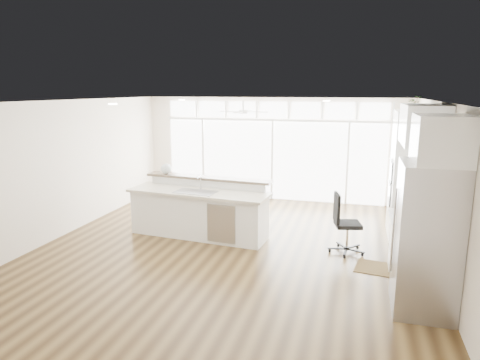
# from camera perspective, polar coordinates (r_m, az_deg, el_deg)

# --- Properties ---
(floor) EXTENTS (7.00, 8.00, 0.02)m
(floor) POSITION_cam_1_polar(r_m,az_deg,el_deg) (7.98, -1.41, -9.42)
(floor) COLOR #3A2711
(floor) RESTS_ON ground
(ceiling) EXTENTS (7.00, 8.00, 0.02)m
(ceiling) POSITION_cam_1_polar(r_m,az_deg,el_deg) (7.43, -1.52, 10.42)
(ceiling) COLOR white
(ceiling) RESTS_ON wall_back
(wall_back) EXTENTS (7.00, 0.04, 2.70)m
(wall_back) POSITION_cam_1_polar(r_m,az_deg,el_deg) (11.42, 4.43, 4.15)
(wall_back) COLOR white
(wall_back) RESTS_ON floor
(wall_front) EXTENTS (7.00, 0.04, 2.70)m
(wall_front) POSITION_cam_1_polar(r_m,az_deg,el_deg) (4.10, -18.36, -10.95)
(wall_front) COLOR white
(wall_front) RESTS_ON floor
(wall_left) EXTENTS (0.04, 8.00, 2.70)m
(wall_left) POSITION_cam_1_polar(r_m,az_deg,el_deg) (9.23, -22.74, 1.37)
(wall_left) COLOR white
(wall_left) RESTS_ON floor
(wall_right) EXTENTS (0.04, 8.00, 2.70)m
(wall_right) POSITION_cam_1_polar(r_m,az_deg,el_deg) (7.39, 25.48, -1.33)
(wall_right) COLOR white
(wall_right) RESTS_ON floor
(glass_wall) EXTENTS (5.80, 0.06, 2.08)m
(glass_wall) POSITION_cam_1_polar(r_m,az_deg,el_deg) (11.41, 4.35, 2.62)
(glass_wall) COLOR white
(glass_wall) RESTS_ON wall_back
(transom_row) EXTENTS (5.90, 0.06, 0.40)m
(transom_row) POSITION_cam_1_polar(r_m,az_deg,el_deg) (11.27, 4.45, 9.31)
(transom_row) COLOR white
(transom_row) RESTS_ON wall_back
(desk_window) EXTENTS (0.04, 0.85, 0.85)m
(desk_window) POSITION_cam_1_polar(r_m,az_deg,el_deg) (7.63, 24.95, 0.65)
(desk_window) COLOR white
(desk_window) RESTS_ON wall_right
(ceiling_fan) EXTENTS (1.16, 1.16, 0.32)m
(ceiling_fan) POSITION_cam_1_polar(r_m,az_deg,el_deg) (10.27, 0.43, 9.64)
(ceiling_fan) COLOR white
(ceiling_fan) RESTS_ON ceiling
(recessed_lights) EXTENTS (3.40, 3.00, 0.02)m
(recessed_lights) POSITION_cam_1_polar(r_m,az_deg,el_deg) (7.62, -1.07, 10.32)
(recessed_lights) COLOR white
(recessed_lights) RESTS_ON ceiling
(oven_cabinet) EXTENTS (0.64, 1.20, 2.50)m
(oven_cabinet) POSITION_cam_1_polar(r_m,az_deg,el_deg) (9.11, 21.53, 0.70)
(oven_cabinet) COLOR white
(oven_cabinet) RESTS_ON floor
(desk_nook) EXTENTS (0.72, 1.30, 0.76)m
(desk_nook) POSITION_cam_1_polar(r_m,az_deg,el_deg) (7.88, 21.81, -7.58)
(desk_nook) COLOR white
(desk_nook) RESTS_ON floor
(upper_cabinets) EXTENTS (0.64, 1.30, 0.64)m
(upper_cabinets) POSITION_cam_1_polar(r_m,az_deg,el_deg) (7.49, 23.29, 6.79)
(upper_cabinets) COLOR white
(upper_cabinets) RESTS_ON wall_right
(refrigerator) EXTENTS (0.76, 0.90, 2.00)m
(refrigerator) POSITION_cam_1_polar(r_m,az_deg,el_deg) (6.13, 23.64, -7.15)
(refrigerator) COLOR #A4A4A9
(refrigerator) RESTS_ON floor
(fridge_cabinet) EXTENTS (0.64, 0.90, 0.60)m
(fridge_cabinet) POSITION_cam_1_polar(r_m,az_deg,el_deg) (5.87, 25.29, 4.94)
(fridge_cabinet) COLOR white
(fridge_cabinet) RESTS_ON wall_right
(framed_photos) EXTENTS (0.06, 0.22, 0.80)m
(framed_photos) POSITION_cam_1_polar(r_m,az_deg,el_deg) (8.26, 24.19, 0.45)
(framed_photos) COLOR black
(framed_photos) RESTS_ON wall_right
(kitchen_island) EXTENTS (2.94, 1.34, 1.13)m
(kitchen_island) POSITION_cam_1_polar(r_m,az_deg,el_deg) (8.60, -5.54, -3.83)
(kitchen_island) COLOR white
(kitchen_island) RESTS_ON floor
(rug) EXTENTS (0.91, 0.71, 0.01)m
(rug) POSITION_cam_1_polar(r_m,az_deg,el_deg) (7.57, 18.36, -11.16)
(rug) COLOR #362511
(rug) RESTS_ON floor
(office_chair) EXTENTS (0.67, 0.64, 1.09)m
(office_chair) POSITION_cam_1_polar(r_m,az_deg,el_deg) (7.93, 14.18, -5.68)
(office_chair) COLOR black
(office_chair) RESTS_ON floor
(fishbowl) EXTENTS (0.23, 0.23, 0.22)m
(fishbowl) POSITION_cam_1_polar(r_m,az_deg,el_deg) (9.23, -9.81, 1.48)
(fishbowl) COLOR silver
(fishbowl) RESTS_ON kitchen_island
(monitor) EXTENTS (0.10, 0.52, 0.43)m
(monitor) POSITION_cam_1_polar(r_m,az_deg,el_deg) (7.70, 21.56, -3.37)
(monitor) COLOR black
(monitor) RESTS_ON desk_nook
(keyboard) EXTENTS (0.15, 0.31, 0.01)m
(keyboard) POSITION_cam_1_polar(r_m,az_deg,el_deg) (7.74, 20.19, -4.79)
(keyboard) COLOR white
(keyboard) RESTS_ON desk_nook
(potted_plant) EXTENTS (0.30, 0.32, 0.22)m
(potted_plant) POSITION_cam_1_polar(r_m,az_deg,el_deg) (8.96, 22.21, 9.26)
(potted_plant) COLOR #2C5B27
(potted_plant) RESTS_ON oven_cabinet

